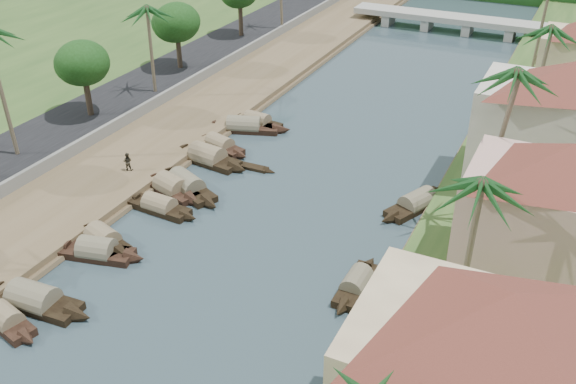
% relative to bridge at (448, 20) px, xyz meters
% --- Properties ---
extents(ground, '(220.00, 220.00, 0.00)m').
position_rel_bridge_xyz_m(ground, '(-0.00, -72.00, -1.72)').
color(ground, '#31434A').
rests_on(ground, ground).
extents(left_bank, '(10.00, 180.00, 0.80)m').
position_rel_bridge_xyz_m(left_bank, '(-16.00, -52.00, -1.32)').
color(left_bank, brown).
rests_on(left_bank, ground).
extents(right_bank, '(16.00, 180.00, 1.20)m').
position_rel_bridge_xyz_m(right_bank, '(19.00, -52.00, -1.12)').
color(right_bank, '#29491D').
rests_on(right_bank, ground).
extents(road, '(8.00, 180.00, 1.40)m').
position_rel_bridge_xyz_m(road, '(-24.50, -52.00, -1.02)').
color(road, black).
rests_on(road, ground).
extents(retaining_wall, '(0.40, 180.00, 1.10)m').
position_rel_bridge_xyz_m(retaining_wall, '(-20.20, -52.00, -0.37)').
color(retaining_wall, slate).
rests_on(retaining_wall, left_bank).
extents(bridge, '(28.00, 4.00, 2.40)m').
position_rel_bridge_xyz_m(bridge, '(0.00, 0.00, 0.00)').
color(bridge, '#9C9C92').
rests_on(bridge, ground).
extents(building_mid, '(14.11, 14.11, 9.70)m').
position_rel_bridge_xyz_m(building_mid, '(19.99, -58.00, 4.41)').
color(building_mid, '#D29D94').
rests_on(building_mid, right_bank).
extents(building_far, '(15.59, 15.59, 10.20)m').
position_rel_bridge_xyz_m(building_far, '(18.99, -44.00, 4.66)').
color(building_far, silver).
rests_on(building_far, right_bank).
extents(sampan_3, '(9.02, 2.41, 2.38)m').
position_rel_bridge_xyz_m(sampan_3, '(-8.77, -73.09, -1.30)').
color(sampan_3, black).
rests_on(sampan_3, ground).
extents(sampan_4, '(6.51, 2.93, 1.87)m').
position_rel_bridge_xyz_m(sampan_4, '(-8.97, -75.21, -1.32)').
color(sampan_4, black).
rests_on(sampan_4, ground).
extents(sampan_5, '(6.89, 3.65, 2.16)m').
position_rel_bridge_xyz_m(sampan_5, '(-9.31, -65.79, -1.31)').
color(sampan_5, black).
rests_on(sampan_5, ground).
extents(sampan_6, '(7.50, 3.27, 2.19)m').
position_rel_bridge_xyz_m(sampan_6, '(-8.72, -67.14, -1.31)').
color(sampan_6, black).
rests_on(sampan_6, ground).
extents(sampan_7, '(7.38, 1.96, 1.98)m').
position_rel_bridge_xyz_m(sampan_7, '(-8.35, -60.15, -1.31)').
color(sampan_7, black).
rests_on(sampan_7, ground).
extents(sampan_8, '(7.62, 3.88, 2.29)m').
position_rel_bridge_xyz_m(sampan_8, '(-9.21, -57.30, -1.30)').
color(sampan_8, black).
rests_on(sampan_8, ground).
extents(sampan_9, '(9.11, 5.50, 2.32)m').
position_rel_bridge_xyz_m(sampan_9, '(-8.32, -56.40, -1.30)').
color(sampan_9, black).
rests_on(sampan_9, ground).
extents(sampan_10, '(7.38, 3.44, 2.03)m').
position_rel_bridge_xyz_m(sampan_10, '(-9.79, -48.56, -1.31)').
color(sampan_10, black).
rests_on(sampan_10, ground).
extents(sampan_11, '(9.03, 3.14, 2.50)m').
position_rel_bridge_xyz_m(sampan_11, '(-9.45, -51.25, -1.30)').
color(sampan_11, black).
rests_on(sampan_11, ground).
extents(sampan_12, '(9.64, 4.74, 2.27)m').
position_rel_bridge_xyz_m(sampan_12, '(-9.80, -43.89, -1.31)').
color(sampan_12, black).
rests_on(sampan_12, ground).
extents(sampan_13, '(7.41, 2.29, 2.03)m').
position_rel_bridge_xyz_m(sampan_13, '(-9.19, -42.21, -1.31)').
color(sampan_13, black).
rests_on(sampan_13, ground).
extents(sampan_15, '(1.67, 6.92, 1.90)m').
position_rel_bridge_xyz_m(sampan_15, '(9.09, -62.66, -1.32)').
color(sampan_15, black).
rests_on(sampan_15, ground).
extents(sampan_16, '(4.96, 8.43, 2.10)m').
position_rel_bridge_xyz_m(sampan_16, '(9.85, -50.84, -1.31)').
color(sampan_16, black).
rests_on(sampan_16, ground).
extents(canoe_2, '(6.17, 0.94, 0.90)m').
position_rel_bridge_xyz_m(canoe_2, '(-5.98, -50.63, -1.62)').
color(canoe_2, black).
rests_on(canoe_2, ground).
extents(palm_1, '(3.20, 3.20, 11.08)m').
position_rel_bridge_xyz_m(palm_1, '(16.00, -64.55, 8.78)').
color(palm_1, '#73624C').
rests_on(palm_1, ground).
extents(palm_2, '(3.20, 3.20, 13.17)m').
position_rel_bridge_xyz_m(palm_2, '(15.00, -52.66, 10.81)').
color(palm_2, '#73624C').
rests_on(palm_2, ground).
extents(palm_3, '(3.20, 3.20, 11.49)m').
position_rel_bridge_xyz_m(palm_3, '(16.00, -34.47, 9.18)').
color(palm_3, '#73624C').
rests_on(palm_3, ground).
extents(palm_6, '(3.20, 3.20, 10.56)m').
position_rel_bridge_xyz_m(palm_6, '(-22.00, -41.66, 8.48)').
color(palm_6, '#73624C').
rests_on(palm_6, ground).
extents(tree_3, '(5.12, 5.12, 7.42)m').
position_rel_bridge_xyz_m(tree_3, '(-24.00, -49.73, 4.91)').
color(tree_3, '#453727').
rests_on(tree_3, ground).
extents(tree_4, '(5.30, 5.30, 7.53)m').
position_rel_bridge_xyz_m(tree_4, '(-24.00, -33.89, 4.95)').
color(tree_4, '#453727').
rests_on(tree_4, ground).
extents(person_far, '(0.95, 0.85, 1.61)m').
position_rel_bridge_xyz_m(person_far, '(-13.95, -56.79, -0.12)').
color(person_far, '#2C291F').
rests_on(person_far, left_bank).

